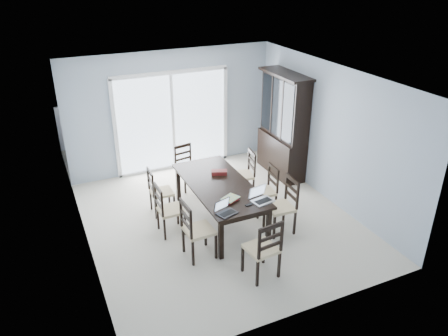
% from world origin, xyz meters
% --- Properties ---
extents(floor, '(5.00, 5.00, 0.00)m').
position_xyz_m(floor, '(0.00, 0.00, 0.00)').
color(floor, beige).
rests_on(floor, ground).
extents(ceiling, '(5.00, 5.00, 0.00)m').
position_xyz_m(ceiling, '(0.00, 0.00, 2.60)').
color(ceiling, white).
rests_on(ceiling, back_wall).
extents(back_wall, '(4.50, 0.02, 2.60)m').
position_xyz_m(back_wall, '(0.00, 2.50, 1.30)').
color(back_wall, '#9AA8B7').
rests_on(back_wall, floor).
extents(wall_left, '(0.02, 5.00, 2.60)m').
position_xyz_m(wall_left, '(-2.25, 0.00, 1.30)').
color(wall_left, '#9AA8B7').
rests_on(wall_left, floor).
extents(wall_right, '(0.02, 5.00, 2.60)m').
position_xyz_m(wall_right, '(2.25, 0.00, 1.30)').
color(wall_right, '#9AA8B7').
rests_on(wall_right, floor).
extents(balcony, '(4.50, 2.00, 0.10)m').
position_xyz_m(balcony, '(0.00, 3.50, -0.05)').
color(balcony, gray).
rests_on(balcony, ground).
extents(railing, '(4.50, 0.06, 1.10)m').
position_xyz_m(railing, '(0.00, 4.50, 0.55)').
color(railing, '#99999E').
rests_on(railing, balcony).
extents(dining_table, '(1.00, 2.20, 0.75)m').
position_xyz_m(dining_table, '(0.00, 0.00, 0.67)').
color(dining_table, black).
rests_on(dining_table, floor).
extents(china_hutch, '(0.50, 1.38, 2.20)m').
position_xyz_m(china_hutch, '(2.02, 1.25, 1.07)').
color(china_hutch, black).
rests_on(china_hutch, floor).
extents(sliding_door, '(2.52, 0.05, 2.18)m').
position_xyz_m(sliding_door, '(0.00, 2.48, 1.09)').
color(sliding_door, silver).
rests_on(sliding_door, floor).
extents(chair_left_near, '(0.46, 0.45, 1.14)m').
position_xyz_m(chair_left_near, '(-0.79, -0.79, 0.60)').
color(chair_left_near, black).
rests_on(chair_left_near, floor).
extents(chair_left_mid, '(0.42, 0.41, 1.06)m').
position_xyz_m(chair_left_mid, '(-0.98, 0.02, 0.56)').
color(chair_left_mid, black).
rests_on(chair_left_mid, floor).
extents(chair_left_far, '(0.41, 0.40, 1.03)m').
position_xyz_m(chair_left_far, '(-0.92, 0.71, 0.54)').
color(chair_left_far, black).
rests_on(chair_left_far, floor).
extents(chair_right_near, '(0.46, 0.45, 1.14)m').
position_xyz_m(chair_right_near, '(0.90, -0.71, 0.60)').
color(chair_right_near, black).
rests_on(chair_right_near, floor).
extents(chair_right_mid, '(0.43, 0.42, 1.05)m').
position_xyz_m(chair_right_mid, '(0.93, -0.06, 0.55)').
color(chair_right_mid, black).
rests_on(chair_right_mid, floor).
extents(chair_right_far, '(0.47, 0.46, 1.06)m').
position_xyz_m(chair_right_far, '(0.88, 0.68, 0.56)').
color(chair_right_far, black).
rests_on(chair_right_far, floor).
extents(chair_end_near, '(0.47, 0.48, 1.13)m').
position_xyz_m(chair_end_near, '(-0.03, -1.69, 0.60)').
color(chair_end_near, black).
rests_on(chair_end_near, floor).
extents(chair_end_far, '(0.45, 0.46, 1.03)m').
position_xyz_m(chair_end_far, '(-0.08, 1.51, 0.54)').
color(chair_end_far, black).
rests_on(chair_end_far, floor).
extents(laptop_dark, '(0.35, 0.29, 0.20)m').
position_xyz_m(laptop_dark, '(-0.29, -0.94, 0.80)').
color(laptop_dark, black).
rests_on(laptop_dark, dining_table).
extents(laptop_silver, '(0.38, 0.29, 0.23)m').
position_xyz_m(laptop_silver, '(0.38, -0.84, 0.81)').
color(laptop_silver, silver).
rests_on(laptop_silver, dining_table).
extents(book_stack, '(0.33, 0.31, 0.04)m').
position_xyz_m(book_stack, '(-0.08, -0.59, 0.77)').
color(book_stack, maroon).
rests_on(book_stack, dining_table).
extents(cell_phone, '(0.13, 0.07, 0.01)m').
position_xyz_m(cell_phone, '(0.13, -0.85, 0.76)').
color(cell_phone, black).
rests_on(cell_phone, dining_table).
extents(game_box, '(0.31, 0.24, 0.07)m').
position_xyz_m(game_box, '(0.15, 0.34, 0.79)').
color(game_box, '#501410').
rests_on(game_box, dining_table).
extents(hot_tub, '(1.66, 1.49, 0.86)m').
position_xyz_m(hot_tub, '(-0.33, 3.64, 0.43)').
color(hot_tub, maroon).
rests_on(hot_tub, balcony).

